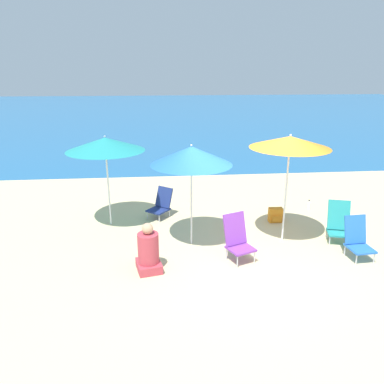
% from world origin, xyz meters
% --- Properties ---
extents(ground_plane, '(60.00, 60.00, 0.00)m').
position_xyz_m(ground_plane, '(0.00, 0.00, 0.00)').
color(ground_plane, beige).
extents(sea_water, '(60.00, 40.00, 0.01)m').
position_xyz_m(sea_water, '(0.00, 25.80, 0.00)').
color(sea_water, '#23669E').
rests_on(sea_water, ground).
extents(beach_umbrella_blue, '(1.60, 1.60, 2.09)m').
position_xyz_m(beach_umbrella_blue, '(-1.05, 0.65, 1.87)').
color(beach_umbrella_blue, white).
rests_on(beach_umbrella_blue, ground).
extents(beach_umbrella_orange, '(1.58, 1.58, 2.26)m').
position_xyz_m(beach_umbrella_orange, '(0.88, 0.61, 2.10)').
color(beach_umbrella_orange, white).
rests_on(beach_umbrella_orange, ground).
extents(beach_umbrella_teal, '(1.73, 1.73, 2.08)m').
position_xyz_m(beach_umbrella_teal, '(-2.82, 1.84, 1.89)').
color(beach_umbrella_teal, white).
rests_on(beach_umbrella_teal, ground).
extents(beach_chair_teal, '(0.57, 0.63, 0.84)m').
position_xyz_m(beach_chair_teal, '(2.03, 0.52, 0.40)').
color(beach_chair_teal, silver).
rests_on(beach_chair_teal, ground).
extents(beach_chair_blue, '(0.46, 0.58, 0.79)m').
position_xyz_m(beach_chair_blue, '(2.06, -0.21, 0.38)').
color(beach_chair_blue, silver).
rests_on(beach_chair_blue, ground).
extents(beach_chair_navy, '(0.69, 0.71, 0.71)m').
position_xyz_m(beach_chair_navy, '(-1.64, 2.22, 0.33)').
color(beach_chair_navy, silver).
rests_on(beach_chair_navy, ground).
extents(beach_chair_purple, '(0.62, 0.66, 0.88)m').
position_xyz_m(beach_chair_purple, '(-0.24, -0.08, 0.44)').
color(beach_chair_purple, silver).
rests_on(beach_chair_purple, ground).
extents(person_seated_near, '(0.51, 0.56, 0.91)m').
position_xyz_m(person_seated_near, '(-1.91, -0.35, 0.36)').
color(person_seated_near, '#BF3F4C').
rests_on(person_seated_near, ground).
extents(backpack_orange, '(0.32, 0.20, 0.34)m').
position_xyz_m(backpack_orange, '(1.04, 1.62, 0.17)').
color(backpack_orange, orange).
rests_on(backpack_orange, ground).
extents(water_bottle, '(0.08, 0.08, 0.24)m').
position_xyz_m(water_bottle, '(2.17, 2.38, 0.09)').
color(water_bottle, silver).
rests_on(water_bottle, ground).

